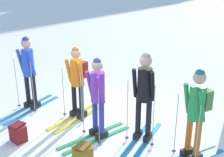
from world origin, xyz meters
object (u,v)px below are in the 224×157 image
Objects in this scene: skier_in_blue at (28,70)px; skier_in_green at (196,110)px; backpack_on_snow_front at (18,133)px; skier_in_purple at (97,95)px; backpack_on_snow_beside at (83,154)px; skier_in_orange at (77,79)px; skier_in_black at (144,93)px.

skier_in_green is at bearing -2.48° from skier_in_blue.
backpack_on_snow_front is at bearing -57.70° from skier_in_blue.
skier_in_purple is 4.27× the size of backpack_on_snow_beside.
skier_in_orange reaches higher than backpack_on_snow_beside.
skier_in_green is 3.50m from backpack_on_snow_front.
skier_in_black is at bearing -6.74° from skier_in_orange.
skier_in_black reaches higher than backpack_on_snow_front.
skier_in_green is 4.38× the size of backpack_on_snow_beside.
skier_in_orange is 1.72m from skier_in_black.
skier_in_black is 1.06× the size of skier_in_green.
skier_in_blue is 1.06× the size of skier_in_orange.
skier_in_black is at bearing 171.75° from skier_in_green.
skier_in_green reaches higher than backpack_on_snow_beside.
skier_in_purple is 0.92× the size of skier_in_black.
skier_in_orange is at bearing 71.86° from backpack_on_snow_front.
skier_in_orange is 4.22× the size of backpack_on_snow_beside.
backpack_on_snow_beside is at bearing -146.93° from skier_in_green.
skier_in_purple is 0.92m from skier_in_black.
skier_in_black reaches higher than skier_in_purple.
skier_in_blue is 2.98m from skier_in_black.
skier_in_orange is 0.96× the size of skier_in_green.
backpack_on_snow_front is (-1.33, -0.91, -0.75)m from skier_in_purple.
skier_in_black is (1.70, -0.20, 0.08)m from skier_in_orange.
skier_in_green is at bearing -7.32° from skier_in_orange.
skier_in_orange is 0.91× the size of skier_in_black.
skier_in_purple is at bearing -158.30° from skier_in_black.
backpack_on_snow_beside is at bearing 0.18° from backpack_on_snow_front.
backpack_on_snow_beside is (-0.62, -1.24, -0.85)m from skier_in_black.
skier_in_orange is 1.70m from backpack_on_snow_front.
skier_in_black is 1.06m from skier_in_green.
backpack_on_snow_front is at bearing -145.60° from skier_in_purple.
skier_in_blue is 2.16m from skier_in_purple.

